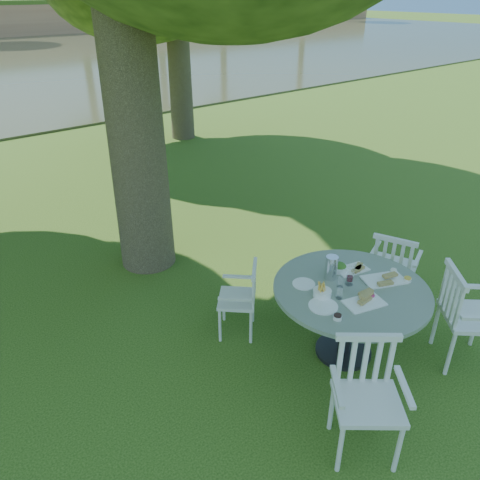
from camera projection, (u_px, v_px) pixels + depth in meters
name	position (u px, v px, depth m)	size (l,w,h in m)	color
ground	(251.00, 312.00, 5.36)	(140.00, 140.00, 0.00)	#213F0D
table	(350.00, 300.00, 4.46)	(1.47, 1.47, 0.79)	black
chair_ne	(393.00, 265.00, 5.22)	(0.58, 0.60, 0.93)	silver
chair_nw	(245.00, 295.00, 4.83)	(0.56, 0.56, 0.81)	silver
chair_sw	(366.00, 387.00, 3.58)	(0.68, 0.68, 0.98)	silver
chair_se	(460.00, 310.00, 4.40)	(0.70, 0.70, 1.01)	silver
tableware	(343.00, 280.00, 4.41)	(1.13, 0.82, 0.24)	white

